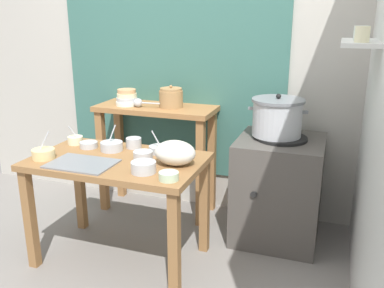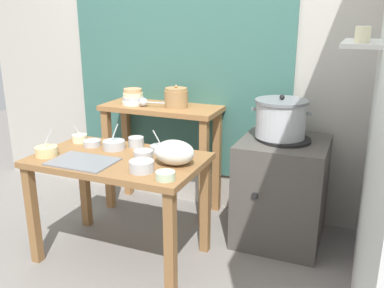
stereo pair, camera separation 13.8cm
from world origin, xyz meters
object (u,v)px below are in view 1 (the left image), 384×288
prep_bowl_8 (75,140)px  prep_table (118,175)px  steamer_pot (277,117)px  prep_bowl_7 (169,176)px  prep_bowl_4 (89,144)px  prep_bowl_0 (112,146)px  prep_bowl_1 (143,155)px  serving_tray (82,164)px  plastic_bag (175,153)px  bowl_stack_enamel (127,98)px  back_shelf_table (156,133)px  prep_bowl_5 (43,153)px  prep_bowl_6 (143,167)px  stove_block (278,189)px  prep_bowl_3 (159,149)px  prep_bowl_2 (134,142)px  clay_pot (171,98)px  ladle (139,103)px

prep_bowl_8 → prep_table: bearing=-22.7°
prep_bowl_8 → steamer_pot: bearing=19.8°
prep_table → prep_bowl_7: prep_bowl_7 is taller
prep_bowl_4 → prep_bowl_0: bearing=-1.2°
prep_bowl_1 → prep_bowl_4: 0.47m
serving_tray → plastic_bag: (0.54, 0.19, 0.07)m
prep_table → prep_bowl_8: (-0.43, 0.18, 0.14)m
serving_tray → prep_bowl_7: (0.60, -0.06, 0.02)m
bowl_stack_enamel → prep_bowl_7: bowl_stack_enamel is taller
prep_bowl_0 → prep_bowl_8: bearing=171.7°
back_shelf_table → prep_bowl_5: bearing=-111.7°
steamer_pot → prep_bowl_6: steamer_pot is taller
steamer_pot → prep_bowl_5: (-1.35, -0.82, -0.16)m
stove_block → prep_bowl_5: bearing=-150.1°
prep_table → steamer_pot: size_ratio=2.66×
prep_bowl_1 → steamer_pot: bearing=40.0°
steamer_pot → plastic_bag: (-0.52, -0.65, -0.12)m
prep_bowl_0 → prep_bowl_3: bearing=10.3°
prep_bowl_5 → prep_bowl_8: prep_bowl_5 is taller
prep_table → prep_bowl_2: (-0.00, 0.24, 0.15)m
back_shelf_table → prep_bowl_4: size_ratio=7.85×
serving_tray → prep_bowl_6: bearing=0.5°
stove_block → prep_bowl_3: 0.94m
clay_pot → prep_bowl_0: clay_pot is taller
plastic_bag → prep_bowl_6: plastic_bag is taller
ladle → prep_bowl_8: bearing=-116.3°
steamer_pot → prep_bowl_3: size_ratio=2.64×
prep_bowl_5 → stove_block: bearing=29.9°
steamer_pot → serving_tray: (-1.06, -0.84, -0.19)m
prep_bowl_3 → prep_bowl_7: 0.49m
prep_bowl_3 → prep_bowl_8: 0.64m
clay_pot → ladle: bearing=-162.4°
prep_bowl_4 → serving_tray: bearing=-64.3°
back_shelf_table → bowl_stack_enamel: size_ratio=5.34×
bowl_stack_enamel → prep_bowl_0: size_ratio=1.04×
clay_pot → prep_bowl_2: clay_pot is taller
steamer_pot → bowl_stack_enamel: bearing=176.6°
clay_pot → back_shelf_table: bearing=-180.0°
prep_bowl_0 → prep_bowl_3: size_ratio=1.10×
serving_tray → prep_bowl_5: size_ratio=2.32×
stove_block → prep_bowl_7: 1.07m
prep_bowl_7 → plastic_bag: bearing=103.4°
prep_bowl_3 → prep_bowl_5: prep_bowl_5 is taller
bowl_stack_enamel → prep_bowl_1: bowl_stack_enamel is taller
prep_bowl_1 → clay_pot: bearing=98.0°
prep_bowl_5 → prep_bowl_8: bearing=88.5°
prep_table → prep_bowl_2: size_ratio=10.27×
clay_pot → serving_tray: clay_pot is taller
prep_table → bowl_stack_enamel: 0.87m
prep_table → steamer_pot: (0.91, 0.67, 0.30)m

